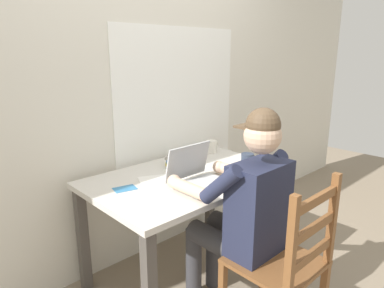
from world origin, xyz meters
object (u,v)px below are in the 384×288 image
(desk, at_px, (188,189))
(coffee_mug_white, at_px, (212,147))
(coffee_mug_dark, at_px, (248,160))
(book_stack_main, at_px, (180,161))
(laptop, at_px, (197,175))
(seated_person, at_px, (242,207))
(wooden_chair, at_px, (284,265))
(landscape_photo_print, at_px, (125,189))
(computer_mouse, at_px, (235,175))

(desk, xyz_separation_m, coffee_mug_white, (0.49, 0.25, 0.15))
(desk, xyz_separation_m, coffee_mug_dark, (0.42, -0.16, 0.15))
(book_stack_main, bearing_deg, desk, -116.72)
(laptop, bearing_deg, seated_person, -84.95)
(wooden_chair, distance_m, book_stack_main, 1.00)
(wooden_chair, distance_m, landscape_photo_print, 0.97)
(seated_person, height_order, coffee_mug_white, seated_person)
(seated_person, bearing_deg, coffee_mug_dark, 35.51)
(laptop, xyz_separation_m, landscape_photo_print, (-0.36, 0.23, -0.05))
(laptop, bearing_deg, book_stack_main, 65.28)
(seated_person, relative_size, wooden_chair, 1.32)
(laptop, relative_size, landscape_photo_print, 2.54)
(desk, xyz_separation_m, wooden_chair, (-0.03, -0.76, -0.17))
(coffee_mug_dark, relative_size, landscape_photo_print, 0.96)
(desk, height_order, wooden_chair, wooden_chair)
(desk, bearing_deg, book_stack_main, 63.28)
(desk, xyz_separation_m, computer_mouse, (0.19, -0.24, 0.12))
(wooden_chair, bearing_deg, desk, 87.43)
(coffee_mug_white, xyz_separation_m, coffee_mug_dark, (-0.07, -0.40, -0.00))
(coffee_mug_white, bearing_deg, seated_person, -125.63)
(coffee_mug_white, relative_size, landscape_photo_print, 0.90)
(laptop, relative_size, coffee_mug_dark, 2.64)
(coffee_mug_white, relative_size, coffee_mug_dark, 0.94)
(laptop, distance_m, book_stack_main, 0.36)
(computer_mouse, xyz_separation_m, book_stack_main, (-0.10, 0.41, 0.02))
(desk, bearing_deg, laptop, -112.33)
(book_stack_main, bearing_deg, coffee_mug_dark, -44.88)
(coffee_mug_dark, bearing_deg, wooden_chair, -126.93)
(landscape_photo_print, bearing_deg, book_stack_main, 23.62)
(desk, distance_m, seated_person, 0.48)
(seated_person, relative_size, landscape_photo_print, 9.68)
(computer_mouse, height_order, landscape_photo_print, computer_mouse)
(laptop, bearing_deg, landscape_photo_print, 147.40)
(desk, height_order, seated_person, seated_person)
(laptop, distance_m, landscape_photo_print, 0.44)
(desk, height_order, computer_mouse, computer_mouse)
(coffee_mug_white, bearing_deg, laptop, -143.86)
(desk, xyz_separation_m, seated_person, (-0.03, -0.48, 0.05))
(wooden_chair, xyz_separation_m, laptop, (-0.03, 0.61, 0.33))
(desk, height_order, coffee_mug_white, coffee_mug_white)
(coffee_mug_dark, distance_m, landscape_photo_print, 0.88)
(desk, bearing_deg, wooden_chair, -92.57)
(laptop, distance_m, coffee_mug_dark, 0.48)
(desk, bearing_deg, coffee_mug_white, 27.05)
(coffee_mug_white, distance_m, coffee_mug_dark, 0.41)
(laptop, xyz_separation_m, book_stack_main, (0.15, 0.33, -0.02))
(seated_person, bearing_deg, desk, 85.93)
(coffee_mug_dark, relative_size, book_stack_main, 0.66)
(coffee_mug_white, distance_m, book_stack_main, 0.41)
(seated_person, height_order, book_stack_main, seated_person)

